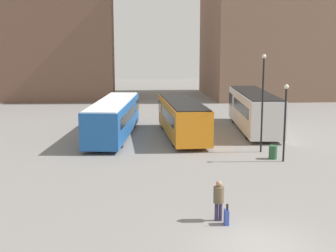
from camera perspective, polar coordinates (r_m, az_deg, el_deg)
The scene contains 9 objects.
ground_plane at distance 17.85m, azimuth 11.19°, elevation -13.87°, with size 160.00×160.00×0.00m, color slate.
bus_0 at distance 36.49m, azimuth -6.61°, elevation 1.12°, with size 4.22×12.71×2.82m.
bus_1 at distance 36.14m, azimuth 1.74°, elevation 1.08°, with size 2.91×11.02×2.80m.
bus_2 at distance 39.63m, azimuth 10.37°, elevation 2.01°, with size 3.62×12.19×3.19m.
traveler at distance 19.35m, azimuth 6.20°, elevation -8.61°, with size 0.45×0.45×1.69m.
suitcase at distance 19.21m, azimuth 7.14°, elevation -10.95°, with size 0.17×0.35×0.91m.
lamp_post_0 at distance 29.17m, azimuth 14.09°, elevation 1.24°, with size 0.28×0.28×4.75m.
lamp_post_1 at distance 31.31m, azimuth 11.47°, elevation 3.59°, with size 0.28×0.28×6.48m.
trash_bin at distance 30.14m, azimuth 12.68°, elevation -3.13°, with size 0.52×0.52×0.85m.
Camera 1 is at (-4.78, -15.62, 7.19)m, focal length 50.00 mm.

